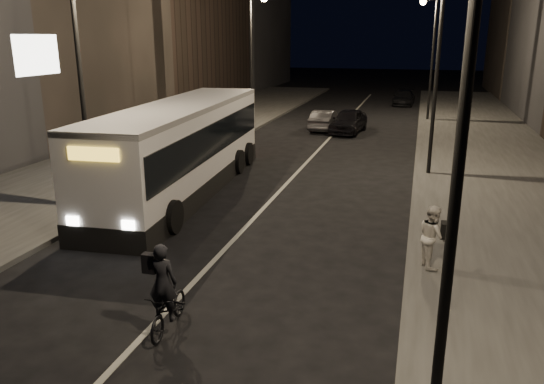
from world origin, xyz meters
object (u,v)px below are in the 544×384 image
Objects in this scene: pedestrian_woman at (432,236)px; city_bus at (182,145)px; streetlight_left_near at (85,51)px; car_far at (404,98)px; streetlight_left_far at (255,44)px; streetlight_right_near at (445,75)px; streetlight_right_mid at (432,48)px; car_mid at (325,120)px; streetlight_right_far at (430,43)px; cyclist_on_bicycle at (167,301)px; car_near at (348,121)px.

city_bus is at bearing 42.70° from pedestrian_woman.
streetlight_left_near reaches higher than car_far.
streetlight_right_near is at bearing -67.70° from streetlight_left_far.
streetlight_right_mid is 25.61m from car_far.
car_far is at bearing -104.88° from car_mid.
car_far is (-1.73, 9.11, -4.74)m from streetlight_right_far.
cyclist_on_bicycle reaches higher than car_near.
streetlight_right_far is 4.12× the size of cyclist_on_bicycle.
pedestrian_woman is 0.38× the size of car_near.
cyclist_on_bicycle is at bearing 161.91° from streetlight_right_near.
streetlight_right_far is 5.01× the size of pedestrian_woman.
streetlight_right_mid is 10.78m from city_bus.
streetlight_left_near reaches higher than city_bus.
streetlight_left_near is at bearing -90.00° from streetlight_left_far.
pedestrian_woman is 20.44m from car_near.
streetlight_right_near reaches higher than cyclist_on_bicycle.
streetlight_left_far is 4.12× the size of cyclist_on_bicycle.
car_mid is 15.30m from car_far.
cyclist_on_bicycle is 6.81m from pedestrian_woman.
streetlight_right_near is 16.00m from streetlight_right_mid.
streetlight_right_near reaches higher than car_near.
streetlight_left_far is at bearing 7.61° from car_mid.
streetlight_left_near is at bearing 61.32° from pedestrian_woman.
streetlight_right_mid reaches higher than car_far.
streetlight_left_far reaches higher than cyclist_on_bicycle.
streetlight_left_far is at bearing 10.34° from pedestrian_woman.
car_mid is at bearing 166.23° from car_near.
car_mid is at bearing -104.51° from car_far.
car_far is (8.93, 33.11, -4.74)m from streetlight_left_near.
streetlight_right_mid is at bearing 25.08° from city_bus.
cyclist_on_bicycle is at bearing 111.85° from pedestrian_woman.
car_near is (-4.53, 25.87, -4.63)m from streetlight_right_near.
streetlight_right_far is (0.00, 16.00, 0.00)m from streetlight_right_mid.
streetlight_right_mid is 1.00× the size of streetlight_right_far.
car_mid is at bearing 76.21° from streetlight_left_near.
pedestrian_woman is (10.93, -2.00, -4.39)m from streetlight_left_near.
car_mid is at bearing 120.38° from streetlight_right_mid.
cyclist_on_bicycle is at bearing 94.60° from car_mid.
car_mid is (2.80, 15.36, -1.20)m from city_bus.
cyclist_on_bicycle is (5.73, -6.39, -4.70)m from streetlight_left_near.
streetlight_right_mid and streetlight_right_far have the same top height.
streetlight_left_far is 0.64× the size of city_bus.
streetlight_right_mid is at bearing 36.88° from streetlight_left_near.
streetlight_right_mid is 0.64× the size of city_bus.
streetlight_left_near is (-10.66, -24.00, 0.00)m from streetlight_right_far.
streetlight_right_mid reaches higher than pedestrian_woman.
city_bus is 30.89m from car_far.
car_near is (-4.80, 19.87, -0.24)m from pedestrian_woman.
city_bus is at bearing 60.77° from streetlight_left_near.
car_near is (6.13, -0.13, -4.63)m from streetlight_left_far.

